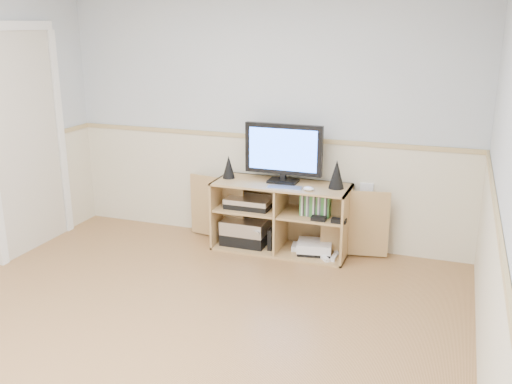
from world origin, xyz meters
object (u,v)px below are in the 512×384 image
keyboard (284,188)px  game_consoles (313,247)px  monitor (283,151)px  media_cabinet (283,215)px

keyboard → game_consoles: bearing=20.8°
monitor → game_consoles: 0.93m
monitor → game_consoles: size_ratio=1.57×
media_cabinet → monitor: (0.00, -0.01, 0.61)m
monitor → keyboard: bearing=-69.5°
keyboard → game_consoles: size_ratio=0.67×
media_cabinet → game_consoles: (0.32, -0.07, -0.26)m
media_cabinet → keyboard: size_ratio=6.35×
media_cabinet → keyboard: bearing=-70.2°
monitor → keyboard: (0.07, -0.19, -0.29)m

